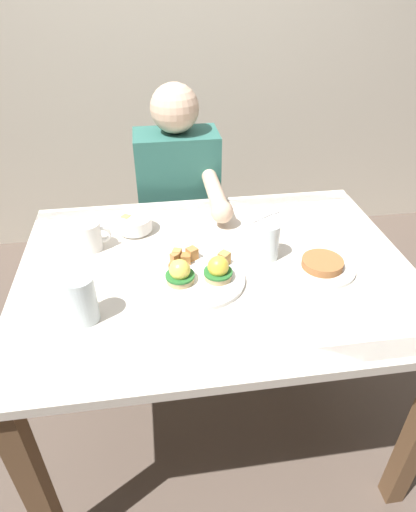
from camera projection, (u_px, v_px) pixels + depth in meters
name	position (u px, v px, depth m)	size (l,w,h in m)	color
ground_plane	(214.00, 414.00, 1.75)	(6.00, 6.00, 0.00)	brown
back_wall	(171.00, 10.00, 2.23)	(4.80, 0.10, 2.60)	beige
dining_table	(216.00, 293.00, 1.39)	(1.20, 0.90, 0.74)	silver
eggs_benedict_plate	(198.00, 274.00, 1.26)	(0.27, 0.27, 0.09)	white
fruit_bowl	(135.00, 224.00, 1.48)	(0.12, 0.12, 0.06)	white
coffee_mug	(90.00, 235.00, 1.38)	(0.11, 0.08, 0.09)	white
fork	(266.00, 216.00, 1.58)	(0.14, 0.10, 0.00)	silver
water_glass_near	(82.00, 301.00, 1.10)	(0.08, 0.08, 0.13)	silver
water_glass_far	(267.00, 243.00, 1.34)	(0.07, 0.07, 0.12)	silver
side_plate	(322.00, 266.00, 1.31)	(0.20, 0.20, 0.04)	white
diner_person	(180.00, 203.00, 1.86)	(0.34, 0.54, 1.14)	#33333D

